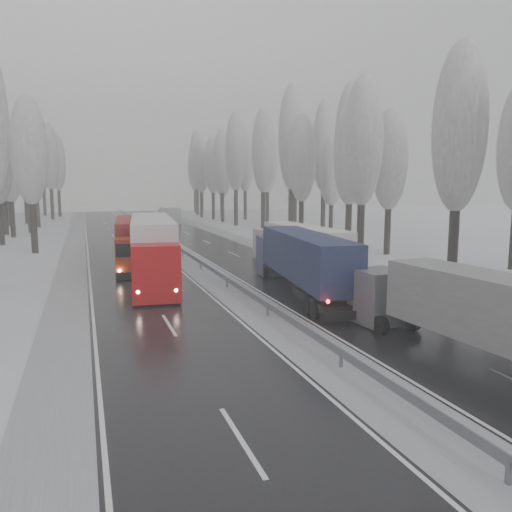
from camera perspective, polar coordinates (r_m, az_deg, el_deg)
ground at (r=16.68m, az=16.54°, el=-16.76°), size 260.00×260.00×0.00m
carriageway_right at (r=45.09m, az=-0.38°, el=-0.77°), size 7.50×200.00×0.03m
carriageway_left at (r=42.93m, az=-13.78°, el=-1.45°), size 7.50×200.00×0.03m
median_slush at (r=43.71m, az=-6.91°, el=-1.10°), size 3.00×200.00×0.04m
shoulder_right at (r=46.89m, az=5.36°, el=-0.46°), size 2.40×200.00×0.04m
shoulder_left at (r=42.78m, az=-20.39°, el=-1.75°), size 2.40×200.00×0.04m
median_guardrail at (r=43.61m, az=-6.92°, el=-0.36°), size 0.12×200.00×0.76m
tree_16 at (r=37.02m, az=22.24°, el=13.27°), size 3.60×3.60×16.53m
tree_18 at (r=45.92m, az=12.13°, el=12.58°), size 3.60×3.60×16.58m
tree_19 at (r=52.16m, az=15.06°, el=10.51°), size 3.60×3.60×14.57m
tree_20 at (r=54.59m, az=10.73°, el=11.28°), size 3.60×3.60×15.71m
tree_21 at (r=59.29m, az=10.73°, el=12.81°), size 3.60×3.60×18.62m
tree_22 at (r=63.50m, az=5.27°, el=10.99°), size 3.60×3.60×15.86m
tree_23 at (r=69.79m, az=8.66°, el=9.45°), size 3.60×3.60×13.55m
tree_24 at (r=69.01m, az=4.08°, el=13.21°), size 3.60×3.60×20.49m
tree_25 at (r=75.48m, az=7.80°, el=12.21°), size 3.60×3.60×19.44m
tree_26 at (r=78.32m, az=0.84°, el=11.82°), size 3.60×3.60×18.78m
tree_27 at (r=84.63m, az=4.54°, el=11.00°), size 3.60×3.60×17.62m
tree_28 at (r=88.09m, az=-2.35°, el=11.73°), size 3.60×3.60×19.62m
tree_29 at (r=94.17m, az=1.32°, el=10.91°), size 3.60×3.60×18.11m
tree_30 at (r=97.45m, az=-3.90°, el=10.70°), size 3.60×3.60×17.86m
tree_31 at (r=102.98m, az=-1.26°, el=10.83°), size 3.60×3.60×18.58m
tree_32 at (r=104.71m, az=-4.95°, el=10.32°), size 3.60×3.60×17.33m
tree_33 at (r=109.31m, az=-3.85°, el=9.23°), size 3.60×3.60×14.33m
tree_34 at (r=111.41m, az=-6.32°, el=10.26°), size 3.60×3.60×17.63m
tree_35 at (r=117.65m, az=-2.31°, el=10.37°), size 3.60×3.60×18.25m
tree_36 at (r=121.36m, az=-6.77°, el=10.84°), size 3.60×3.60×20.23m
tree_37 at (r=126.81m, az=-4.02°, el=9.64°), size 3.60×3.60×16.37m
tree_38 at (r=131.98m, az=-7.03°, el=9.98°), size 3.60×3.60×17.97m
tree_39 at (r=136.46m, az=-6.21°, el=9.45°), size 3.60×3.60×16.19m
tree_62 at (r=56.26m, az=-24.51°, el=10.82°), size 3.60×3.60×16.04m
tree_66 at (r=75.17m, az=-26.42°, el=9.42°), size 3.60×3.60×15.23m
tree_67 at (r=79.36m, az=-27.12°, el=10.13°), size 3.60×3.60×17.09m
tree_68 at (r=81.76m, az=-24.75°, el=9.98°), size 3.60×3.60×16.65m
tree_70 at (r=91.78m, az=-23.99°, el=9.90°), size 3.60×3.60×17.09m
tree_71 at (r=96.33m, az=-26.72°, el=10.58°), size 3.60×3.60×19.61m
tree_72 at (r=101.27m, az=-25.00°, el=8.89°), size 3.60×3.60×15.11m
tree_73 at (r=105.61m, az=-26.40°, el=9.47°), size 3.60×3.60×17.22m
tree_74 at (r=111.85m, az=-22.53°, el=10.37°), size 3.60×3.60×19.68m
tree_75 at (r=116.64m, az=-26.94°, el=9.65°), size 3.60×3.60×18.60m
tree_76 at (r=121.14m, az=-21.77°, el=9.84°), size 3.60×3.60×18.55m
tree_77 at (r=125.40m, az=-24.21°, el=8.39°), size 3.60×3.60×14.32m
tree_78 at (r=127.93m, az=-23.25°, el=9.92°), size 3.60×3.60×19.55m
tree_79 at (r=132.07m, az=-24.30°, el=9.09°), size 3.60×3.60×17.07m
truck_grey_tarp at (r=20.69m, az=25.19°, el=-6.13°), size 3.27×14.23×3.62m
truck_blue_box at (r=31.94m, az=5.07°, el=-0.25°), size 4.35×15.68×3.99m
truck_cream_box at (r=41.02m, az=4.91°, el=1.37°), size 2.65×14.59×3.73m
box_truck_distant at (r=92.39m, az=-9.88°, el=4.58°), size 2.90×8.38×3.09m
truck_red_white at (r=36.79m, az=-11.75°, el=1.25°), size 4.63×18.03×4.58m
truck_red_red at (r=45.18m, az=-14.08°, el=1.95°), size 3.70×15.59×3.97m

